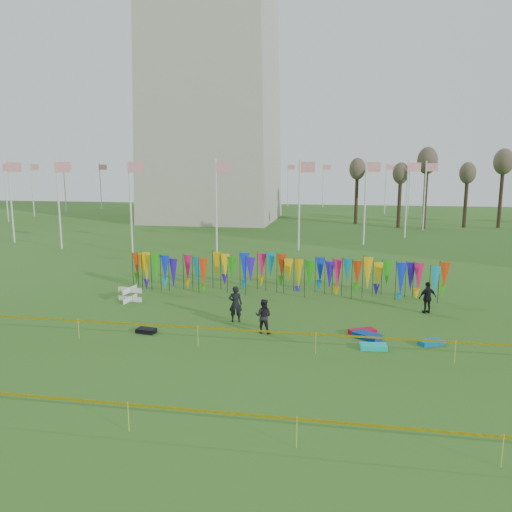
% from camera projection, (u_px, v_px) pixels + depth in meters
% --- Properties ---
extents(ground, '(160.00, 160.00, 0.00)m').
position_uv_depth(ground, '(248.00, 341.00, 21.25)').
color(ground, '#2C5417').
rests_on(ground, ground).
extents(flagpole_ring, '(57.40, 56.16, 8.00)m').
position_uv_depth(flagpole_ring, '(215.00, 191.00, 69.48)').
color(flagpole_ring, silver).
rests_on(flagpole_ring, ground).
extents(banner_row, '(18.64, 0.64, 2.17)m').
position_uv_depth(banner_row, '(279.00, 272.00, 28.96)').
color(banner_row, black).
rests_on(banner_row, ground).
extents(caution_tape_near, '(26.00, 0.02, 0.90)m').
position_uv_depth(caution_tape_near, '(237.00, 331.00, 20.12)').
color(caution_tape_near, yellow).
rests_on(caution_tape_near, ground).
extents(caution_tape_far, '(26.00, 0.02, 0.90)m').
position_uv_depth(caution_tape_far, '(185.00, 411.00, 13.51)').
color(caution_tape_far, yellow).
rests_on(caution_tape_far, ground).
extents(box_kite, '(0.74, 0.74, 0.82)m').
position_uv_depth(box_kite, '(130.00, 294.00, 27.34)').
color(box_kite, '#B52B0D').
rests_on(box_kite, ground).
extents(person_left, '(0.71, 0.57, 1.76)m').
position_uv_depth(person_left, '(235.00, 304.00, 23.69)').
color(person_left, black).
rests_on(person_left, ground).
extents(person_mid, '(0.81, 0.56, 1.55)m').
position_uv_depth(person_mid, '(263.00, 316.00, 22.13)').
color(person_mid, black).
rests_on(person_mid, ground).
extents(person_right, '(1.08, 0.86, 1.61)m').
position_uv_depth(person_right, '(428.00, 298.00, 25.13)').
color(person_right, black).
rests_on(person_right, ground).
extents(kite_bag_turquoise, '(1.10, 0.62, 0.21)m').
position_uv_depth(kite_bag_turquoise, '(373.00, 347.00, 20.22)').
color(kite_bag_turquoise, '#0ED3C7').
rests_on(kite_bag_turquoise, ground).
extents(kite_bag_blue, '(1.30, 1.17, 0.24)m').
position_uv_depth(kite_bag_blue, '(367.00, 336.00, 21.47)').
color(kite_bag_blue, '#093693').
rests_on(kite_bag_blue, ground).
extents(kite_bag_red, '(1.29, 1.06, 0.22)m').
position_uv_depth(kite_bag_red, '(362.00, 332.00, 22.07)').
color(kite_bag_red, '#A80B27').
rests_on(kite_bag_red, ground).
extents(kite_bag_black, '(0.91, 0.61, 0.20)m').
position_uv_depth(kite_bag_black, '(146.00, 331.00, 22.24)').
color(kite_bag_black, black).
rests_on(kite_bag_black, ground).
extents(kite_bag_teal, '(1.14, 0.92, 0.20)m').
position_uv_depth(kite_bag_teal, '(431.00, 342.00, 20.75)').
color(kite_bag_teal, '#0C66AD').
rests_on(kite_bag_teal, ground).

